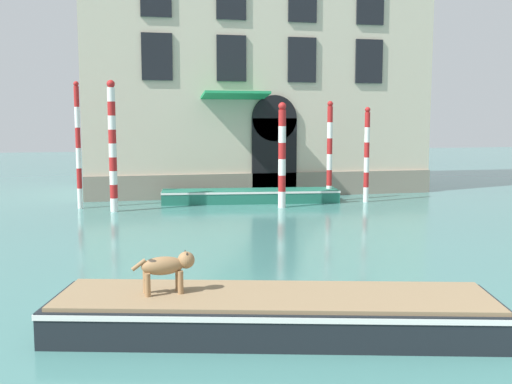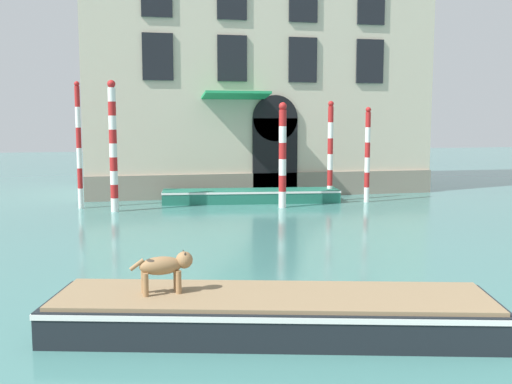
{
  "view_description": "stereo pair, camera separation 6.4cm",
  "coord_description": "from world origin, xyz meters",
  "px_view_note": "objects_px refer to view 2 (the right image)",
  "views": [
    {
      "loc": [
        -6.15,
        -3.91,
        3.25
      ],
      "look_at": [
        -2.45,
        12.71,
        1.2
      ],
      "focal_mm": 42.0,
      "sensor_mm": 36.0,
      "label": 1
    },
    {
      "loc": [
        -6.08,
        -3.92,
        3.25
      ],
      "look_at": [
        -2.45,
        12.71,
        1.2
      ],
      "focal_mm": 42.0,
      "sensor_mm": 36.0,
      "label": 2
    }
  ],
  "objects_px": {
    "dog_on_deck": "(165,266)",
    "mooring_pole_0": "(283,155)",
    "boat_foreground": "(272,312)",
    "mooring_pole_3": "(367,155)",
    "mooring_pole_2": "(79,145)",
    "mooring_pole_4": "(330,151)",
    "mooring_pole_1": "(113,146)",
    "boat_moored_near_palazzo": "(251,196)"
  },
  "relations": [
    {
      "from": "mooring_pole_2",
      "to": "mooring_pole_3",
      "type": "xyz_separation_m",
      "value": [
        11.0,
        -0.65,
        -0.44
      ]
    },
    {
      "from": "boat_moored_near_palazzo",
      "to": "mooring_pole_4",
      "type": "bearing_deg",
      "value": 0.6
    },
    {
      "from": "mooring_pole_0",
      "to": "mooring_pole_2",
      "type": "height_order",
      "value": "mooring_pole_2"
    },
    {
      "from": "boat_foreground",
      "to": "mooring_pole_3",
      "type": "relative_size",
      "value": 1.87
    },
    {
      "from": "mooring_pole_1",
      "to": "mooring_pole_2",
      "type": "relative_size",
      "value": 1.0
    },
    {
      "from": "boat_foreground",
      "to": "mooring_pole_4",
      "type": "distance_m",
      "value": 15.35
    },
    {
      "from": "mooring_pole_2",
      "to": "mooring_pole_3",
      "type": "distance_m",
      "value": 11.03
    },
    {
      "from": "boat_moored_near_palazzo",
      "to": "mooring_pole_0",
      "type": "xyz_separation_m",
      "value": [
        0.85,
        -1.64,
        1.7
      ]
    },
    {
      "from": "boat_foreground",
      "to": "mooring_pole_3",
      "type": "height_order",
      "value": "mooring_pole_3"
    },
    {
      "from": "mooring_pole_0",
      "to": "mooring_pole_3",
      "type": "bearing_deg",
      "value": 11.43
    },
    {
      "from": "mooring_pole_2",
      "to": "mooring_pole_1",
      "type": "bearing_deg",
      "value": -40.93
    },
    {
      "from": "boat_moored_near_palazzo",
      "to": "mooring_pole_3",
      "type": "height_order",
      "value": "mooring_pole_3"
    },
    {
      "from": "mooring_pole_0",
      "to": "mooring_pole_3",
      "type": "xyz_separation_m",
      "value": [
        3.66,
        0.74,
        -0.07
      ]
    },
    {
      "from": "boat_foreground",
      "to": "mooring_pole_0",
      "type": "bearing_deg",
      "value": 88.85
    },
    {
      "from": "boat_foreground",
      "to": "mooring_pole_1",
      "type": "distance_m",
      "value": 13.5
    },
    {
      "from": "boat_moored_near_palazzo",
      "to": "mooring_pole_2",
      "type": "height_order",
      "value": "mooring_pole_2"
    },
    {
      "from": "mooring_pole_4",
      "to": "dog_on_deck",
      "type": "bearing_deg",
      "value": -118.58
    },
    {
      "from": "boat_foreground",
      "to": "mooring_pole_1",
      "type": "bearing_deg",
      "value": 115.39
    },
    {
      "from": "mooring_pole_0",
      "to": "mooring_pole_1",
      "type": "relative_size",
      "value": 0.84
    },
    {
      "from": "mooring_pole_2",
      "to": "boat_foreground",
      "type": "bearing_deg",
      "value": -75.02
    },
    {
      "from": "dog_on_deck",
      "to": "mooring_pole_1",
      "type": "distance_m",
      "value": 12.78
    },
    {
      "from": "mooring_pole_2",
      "to": "mooring_pole_0",
      "type": "bearing_deg",
      "value": -10.74
    },
    {
      "from": "dog_on_deck",
      "to": "mooring_pole_2",
      "type": "relative_size",
      "value": 0.21
    },
    {
      "from": "dog_on_deck",
      "to": "mooring_pole_0",
      "type": "distance_m",
      "value": 13.41
    },
    {
      "from": "mooring_pole_2",
      "to": "mooring_pole_4",
      "type": "relative_size",
      "value": 1.16
    },
    {
      "from": "boat_foreground",
      "to": "boat_moored_near_palazzo",
      "type": "distance_m",
      "value": 14.67
    },
    {
      "from": "mooring_pole_0",
      "to": "mooring_pole_4",
      "type": "height_order",
      "value": "mooring_pole_4"
    },
    {
      "from": "boat_foreground",
      "to": "mooring_pole_0",
      "type": "distance_m",
      "value": 13.37
    },
    {
      "from": "boat_foreground",
      "to": "mooring_pole_1",
      "type": "relative_size",
      "value": 1.51
    },
    {
      "from": "boat_foreground",
      "to": "mooring_pole_4",
      "type": "bearing_deg",
      "value": 81.77
    },
    {
      "from": "boat_foreground",
      "to": "mooring_pole_3",
      "type": "distance_m",
      "value": 15.4
    },
    {
      "from": "mooring_pole_1",
      "to": "mooring_pole_2",
      "type": "distance_m",
      "value": 1.64
    },
    {
      "from": "dog_on_deck",
      "to": "mooring_pole_2",
      "type": "height_order",
      "value": "mooring_pole_2"
    },
    {
      "from": "mooring_pole_2",
      "to": "mooring_pole_4",
      "type": "xyz_separation_m",
      "value": [
        9.65,
        -0.09,
        -0.32
      ]
    },
    {
      "from": "mooring_pole_0",
      "to": "mooring_pole_3",
      "type": "distance_m",
      "value": 3.74
    },
    {
      "from": "dog_on_deck",
      "to": "mooring_pole_4",
      "type": "relative_size",
      "value": 0.24
    },
    {
      "from": "boat_foreground",
      "to": "boat_moored_near_palazzo",
      "type": "relative_size",
      "value": 0.99
    },
    {
      "from": "dog_on_deck",
      "to": "mooring_pole_4",
      "type": "xyz_separation_m",
      "value": [
        7.44,
        13.66,
        0.99
      ]
    },
    {
      "from": "mooring_pole_3",
      "to": "mooring_pole_4",
      "type": "height_order",
      "value": "mooring_pole_4"
    },
    {
      "from": "mooring_pole_1",
      "to": "mooring_pole_4",
      "type": "xyz_separation_m",
      "value": [
        8.42,
        0.99,
        -0.32
      ]
    },
    {
      "from": "mooring_pole_2",
      "to": "mooring_pole_3",
      "type": "height_order",
      "value": "mooring_pole_2"
    },
    {
      "from": "mooring_pole_4",
      "to": "boat_moored_near_palazzo",
      "type": "bearing_deg",
      "value": 173.9
    }
  ]
}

